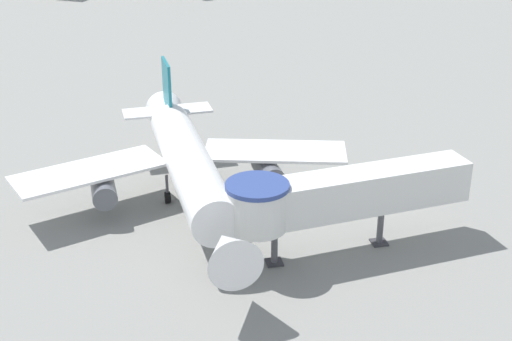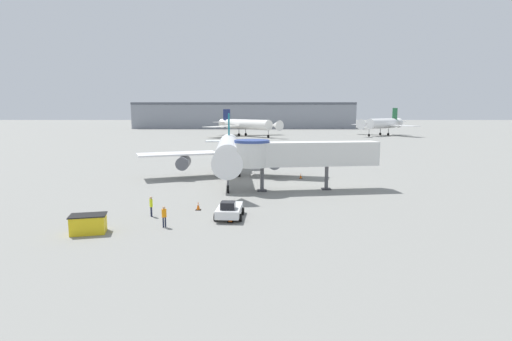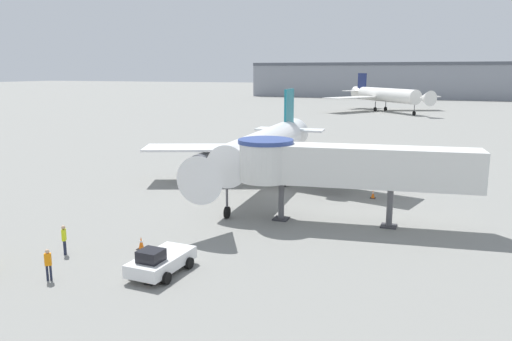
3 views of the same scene
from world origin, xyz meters
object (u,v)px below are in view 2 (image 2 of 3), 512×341
jet_bridge (296,154)px  service_container_yellow (88,224)px  traffic_cone_apron_front (230,218)px  traffic_cone_near_nose (198,206)px  background_jet_green_tail (382,124)px  traffic_cone_starboard_wing (301,176)px  main_airplane (229,151)px  pushback_tug_white (229,210)px  ground_crew_wing_walker (164,215)px  background_jet_navy_tail (246,124)px  ground_crew_marshaller (151,205)px

jet_bridge → service_container_yellow: bearing=-143.6°
traffic_cone_apron_front → traffic_cone_near_nose: (-3.35, 4.18, -0.00)m
jet_bridge → background_jet_green_tail: (43.88, 109.23, 0.35)m
jet_bridge → traffic_cone_starboard_wing: 9.40m
main_airplane → service_container_yellow: main_airplane is taller
traffic_cone_apron_front → traffic_cone_near_nose: bearing=128.6°
service_container_yellow → jet_bridge: bearing=44.3°
pushback_tug_white → traffic_cone_starboard_wing: size_ratio=5.56×
service_container_yellow → ground_crew_wing_walker: 5.72m
pushback_tug_white → background_jet_green_tail: bearing=70.1°
main_airplane → background_jet_green_tail: size_ratio=1.17×
service_container_yellow → traffic_cone_apron_front: service_container_yellow is taller
service_container_yellow → traffic_cone_starboard_wing: bearing=53.2°
service_container_yellow → traffic_cone_starboard_wing: size_ratio=3.90×
traffic_cone_apron_front → background_jet_navy_tail: 119.22m
jet_bridge → traffic_cone_apron_front: 16.03m
service_container_yellow → ground_crew_marshaller: (3.54, 4.95, 0.32)m
main_airplane → traffic_cone_starboard_wing: (10.09, 0.21, -3.48)m
main_airplane → ground_crew_wing_walker: (-3.49, -23.72, -2.83)m
traffic_cone_near_nose → service_container_yellow: bearing=-135.0°
pushback_tug_white → service_container_yellow: pushback_tug_white is taller
background_jet_green_tail → main_airplane: bearing=-69.2°
jet_bridge → ground_crew_wing_walker: jet_bridge is taller
ground_crew_marshaller → jet_bridge: bearing=102.9°
pushback_tug_white → ground_crew_marshaller: (-7.00, 0.45, 0.33)m
main_airplane → ground_crew_wing_walker: bearing=-102.0°
traffic_cone_starboard_wing → background_jet_green_tail: 109.48m
traffic_cone_near_nose → jet_bridge: bearing=43.7°
ground_crew_marshaller → ground_crew_wing_walker: (1.95, -3.37, -0.05)m
pushback_tug_white → ground_crew_marshaller: bearing=179.1°
jet_bridge → background_jet_green_tail: 117.71m
jet_bridge → traffic_cone_near_nose: size_ratio=21.04×
ground_crew_wing_walker → ground_crew_marshaller: bearing=86.5°
main_airplane → traffic_cone_apron_front: 22.44m
pushback_tug_white → background_jet_green_tail: background_jet_green_tail is taller
pushback_tug_white → traffic_cone_starboard_wing: pushback_tug_white is taller
jet_bridge → traffic_cone_apron_front: bearing=-124.0°
jet_bridge → traffic_cone_apron_front: jet_bridge is taller
service_container_yellow → background_jet_navy_tail: 122.67m
ground_crew_wing_walker → background_jet_green_tail: 136.80m
jet_bridge → pushback_tug_white: 14.90m
service_container_yellow → ground_crew_wing_walker: size_ratio=1.70×
traffic_cone_starboard_wing → ground_crew_marshaller: bearing=-127.1°
ground_crew_wing_walker → background_jet_green_tail: background_jet_green_tail is taller
pushback_tug_white → traffic_cone_near_nose: pushback_tug_white is taller
main_airplane → pushback_tug_white: main_airplane is taller
jet_bridge → service_container_yellow: (-17.56, -17.13, -3.63)m
main_airplane → ground_crew_marshaller: 21.24m
traffic_cone_apron_front → background_jet_navy_tail: size_ratio=0.03×
service_container_yellow → background_jet_green_tail: background_jet_green_tail is taller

